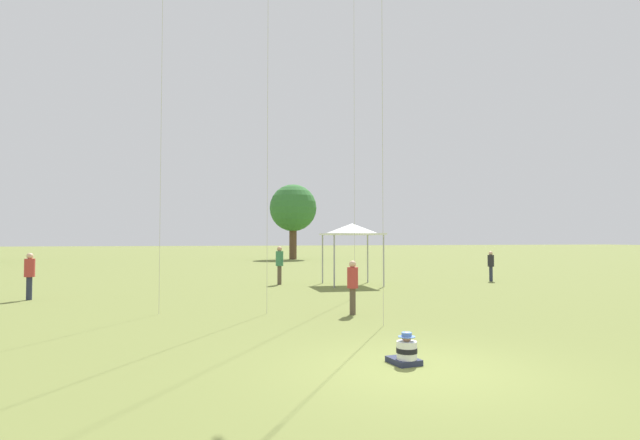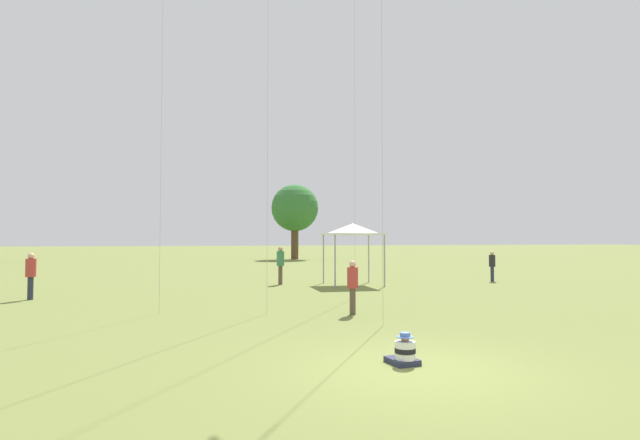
{
  "view_description": "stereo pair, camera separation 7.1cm",
  "coord_description": "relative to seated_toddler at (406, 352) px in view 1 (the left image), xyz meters",
  "views": [
    {
      "loc": [
        -3.7,
        -7.79,
        2.2
      ],
      "look_at": [
        -0.02,
        6.52,
        2.76
      ],
      "focal_mm": 28.0,
      "sensor_mm": 36.0,
      "label": 1
    },
    {
      "loc": [
        -3.64,
        -7.81,
        2.2
      ],
      "look_at": [
        -0.02,
        6.52,
        2.76
      ],
      "focal_mm": 28.0,
      "sensor_mm": 36.0,
      "label": 2
    }
  ],
  "objects": [
    {
      "name": "distant_tree_0",
      "position": [
        6.89,
        44.35,
        5.23
      ],
      "size": [
        5.04,
        5.04,
        8.04
      ],
      "color": "brown",
      "rests_on": "ground"
    },
    {
      "name": "canopy_tent",
      "position": [
        3.76,
        14.49,
        2.41
      ],
      "size": [
        2.67,
        2.67,
        2.93
      ],
      "rotation": [
        0.0,
        0.0,
        -0.03
      ],
      "color": "white",
      "rests_on": "ground"
    },
    {
      "name": "ground_plane",
      "position": [
        0.05,
        -0.34,
        -0.22
      ],
      "size": [
        300.0,
        300.0,
        0.0
      ],
      "primitive_type": "plane",
      "color": "olive"
    },
    {
      "name": "person_standing_0",
      "position": [
        -9.29,
        11.88,
        0.78
      ],
      "size": [
        0.38,
        0.38,
        1.69
      ],
      "rotation": [
        0.0,
        0.0,
        3.07
      ],
      "color": "#282D42",
      "rests_on": "ground"
    },
    {
      "name": "seated_toddler",
      "position": [
        0.0,
        0.0,
        0.0
      ],
      "size": [
        0.52,
        0.61,
        0.57
      ],
      "rotation": [
        0.0,
        0.0,
        0.15
      ],
      "color": "#282D47",
      "rests_on": "ground"
    },
    {
      "name": "person_standing_1",
      "position": [
        11.34,
        14.63,
        0.7
      ],
      "size": [
        0.43,
        0.43,
        1.55
      ],
      "rotation": [
        0.0,
        0.0,
        0.46
      ],
      "color": "#282D42",
      "rests_on": "ground"
    },
    {
      "name": "person_standing_2",
      "position": [
        0.9,
        5.7,
        0.71
      ],
      "size": [
        0.42,
        0.42,
        1.56
      ],
      "rotation": [
        0.0,
        0.0,
        0.42
      ],
      "color": "brown",
      "rests_on": "ground"
    },
    {
      "name": "person_standing_3",
      "position": [
        0.45,
        15.58,
        0.87
      ],
      "size": [
        0.48,
        0.48,
        1.82
      ],
      "rotation": [
        0.0,
        0.0,
        1.16
      ],
      "color": "brown",
      "rests_on": "ground"
    }
  ]
}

